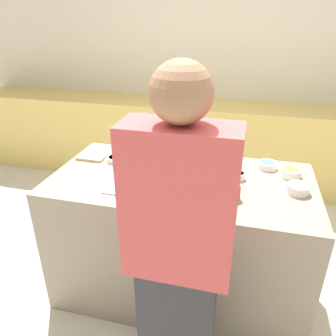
{
  "coord_description": "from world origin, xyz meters",
  "views": [
    {
      "loc": [
        0.38,
        -1.82,
        1.88
      ],
      "look_at": [
        -0.09,
        0.0,
        0.98
      ],
      "focal_mm": 35.0,
      "sensor_mm": 36.0,
      "label": 1
    }
  ],
  "objects_px": {
    "candy_bowl_near_tray_right": "(298,188)",
    "cookbook": "(93,156)",
    "candy_bowl_behind_tray": "(268,165)",
    "baking_tray": "(147,187)",
    "candy_bowl_far_right": "(116,159)",
    "decorative_tree": "(144,135)",
    "candy_bowl_near_tray_left": "(183,159)",
    "person": "(179,258)",
    "candy_bowl_center_rear": "(291,172)",
    "gingerbread_house": "(146,169)",
    "mug": "(234,192)",
    "candy_bowl_front_corner": "(238,175)",
    "candy_bowl_far_left": "(220,158)"
  },
  "relations": [
    {
      "from": "decorative_tree",
      "to": "gingerbread_house",
      "type": "bearing_deg",
      "value": -70.73
    },
    {
      "from": "decorative_tree",
      "to": "person",
      "type": "height_order",
      "value": "person"
    },
    {
      "from": "candy_bowl_center_rear",
      "to": "mug",
      "type": "relative_size",
      "value": 1.53
    },
    {
      "from": "gingerbread_house",
      "to": "cookbook",
      "type": "distance_m",
      "value": 0.63
    },
    {
      "from": "baking_tray",
      "to": "person",
      "type": "height_order",
      "value": "person"
    },
    {
      "from": "baking_tray",
      "to": "candy_bowl_far_right",
      "type": "bearing_deg",
      "value": 136.68
    },
    {
      "from": "candy_bowl_front_corner",
      "to": "mug",
      "type": "height_order",
      "value": "mug"
    },
    {
      "from": "candy_bowl_behind_tray",
      "to": "candy_bowl_near_tray_right",
      "type": "bearing_deg",
      "value": -61.16
    },
    {
      "from": "decorative_tree",
      "to": "candy_bowl_behind_tray",
      "type": "relative_size",
      "value": 3.01
    },
    {
      "from": "gingerbread_house",
      "to": "decorative_tree",
      "type": "distance_m",
      "value": 0.41
    },
    {
      "from": "candy_bowl_front_corner",
      "to": "candy_bowl_near_tray_left",
      "type": "xyz_separation_m",
      "value": [
        -0.39,
        0.16,
        0.01
      ]
    },
    {
      "from": "candy_bowl_near_tray_right",
      "to": "cookbook",
      "type": "height_order",
      "value": "candy_bowl_near_tray_right"
    },
    {
      "from": "candy_bowl_center_rear",
      "to": "candy_bowl_near_tray_right",
      "type": "bearing_deg",
      "value": -83.29
    },
    {
      "from": "candy_bowl_near_tray_left",
      "to": "baking_tray",
      "type": "bearing_deg",
      "value": -108.44
    },
    {
      "from": "gingerbread_house",
      "to": "candy_bowl_far_left",
      "type": "relative_size",
      "value": 2.24
    },
    {
      "from": "baking_tray",
      "to": "candy_bowl_near_tray_right",
      "type": "distance_m",
      "value": 0.89
    },
    {
      "from": "decorative_tree",
      "to": "candy_bowl_front_corner",
      "type": "xyz_separation_m",
      "value": [
        0.66,
        -0.14,
        -0.16
      ]
    },
    {
      "from": "candy_bowl_far_right",
      "to": "candy_bowl_center_rear",
      "type": "bearing_deg",
      "value": 2.72
    },
    {
      "from": "decorative_tree",
      "to": "candy_bowl_near_tray_left",
      "type": "xyz_separation_m",
      "value": [
        0.27,
        0.02,
        -0.16
      ]
    },
    {
      "from": "candy_bowl_front_corner",
      "to": "baking_tray",
      "type": "bearing_deg",
      "value": -154.68
    },
    {
      "from": "decorative_tree",
      "to": "candy_bowl_center_rear",
      "type": "xyz_separation_m",
      "value": [
        0.99,
        -0.02,
        -0.16
      ]
    },
    {
      "from": "gingerbread_house",
      "to": "candy_bowl_near_tray_left",
      "type": "height_order",
      "value": "gingerbread_house"
    },
    {
      "from": "candy_bowl_behind_tray",
      "to": "candy_bowl_near_tray_left",
      "type": "xyz_separation_m",
      "value": [
        -0.58,
        -0.05,
        0.0
      ]
    },
    {
      "from": "candy_bowl_near_tray_right",
      "to": "candy_bowl_near_tray_left",
      "type": "xyz_separation_m",
      "value": [
        -0.74,
        0.25,
        0.0
      ]
    },
    {
      "from": "candy_bowl_front_corner",
      "to": "candy_bowl_behind_tray",
      "type": "relative_size",
      "value": 0.76
    },
    {
      "from": "candy_bowl_behind_tray",
      "to": "cookbook",
      "type": "relative_size",
      "value": 0.64
    },
    {
      "from": "person",
      "to": "candy_bowl_near_tray_left",
      "type": "bearing_deg",
      "value": 101.06
    },
    {
      "from": "candy_bowl_near_tray_left",
      "to": "candy_bowl_far_right",
      "type": "xyz_separation_m",
      "value": [
        -0.46,
        -0.09,
        -0.01
      ]
    },
    {
      "from": "decorative_tree",
      "to": "candy_bowl_front_corner",
      "type": "distance_m",
      "value": 0.69
    },
    {
      "from": "candy_bowl_behind_tray",
      "to": "cookbook",
      "type": "bearing_deg",
      "value": -174.41
    },
    {
      "from": "candy_bowl_near_tray_right",
      "to": "baking_tray",
      "type": "bearing_deg",
      "value": -170.07
    },
    {
      "from": "candy_bowl_center_rear",
      "to": "person",
      "type": "height_order",
      "value": "person"
    },
    {
      "from": "candy_bowl_center_rear",
      "to": "candy_bowl_behind_tray",
      "type": "relative_size",
      "value": 1.05
    },
    {
      "from": "gingerbread_house",
      "to": "candy_bowl_far_left",
      "type": "height_order",
      "value": "gingerbread_house"
    },
    {
      "from": "candy_bowl_center_rear",
      "to": "decorative_tree",
      "type": "bearing_deg",
      "value": 178.78
    },
    {
      "from": "decorative_tree",
      "to": "mug",
      "type": "xyz_separation_m",
      "value": [
        0.65,
        -0.39,
        -0.14
      ]
    },
    {
      "from": "decorative_tree",
      "to": "candy_bowl_behind_tray",
      "type": "bearing_deg",
      "value": 4.71
    },
    {
      "from": "candy_bowl_center_rear",
      "to": "candy_bowl_far_right",
      "type": "relative_size",
      "value": 1.02
    },
    {
      "from": "baking_tray",
      "to": "decorative_tree",
      "type": "bearing_deg",
      "value": 109.21
    },
    {
      "from": "candy_bowl_center_rear",
      "to": "candy_bowl_near_tray_left",
      "type": "height_order",
      "value": "same"
    },
    {
      "from": "candy_bowl_near_tray_left",
      "to": "mug",
      "type": "distance_m",
      "value": 0.56
    },
    {
      "from": "gingerbread_house",
      "to": "decorative_tree",
      "type": "height_order",
      "value": "decorative_tree"
    },
    {
      "from": "candy_bowl_far_left",
      "to": "candy_bowl_behind_tray",
      "type": "distance_m",
      "value": 0.32
    },
    {
      "from": "candy_bowl_behind_tray",
      "to": "mug",
      "type": "relative_size",
      "value": 1.45
    },
    {
      "from": "candy_bowl_far_left",
      "to": "candy_bowl_near_tray_right",
      "type": "xyz_separation_m",
      "value": [
        0.49,
        -0.33,
        0.0
      ]
    },
    {
      "from": "candy_bowl_far_right",
      "to": "cookbook",
      "type": "distance_m",
      "value": 0.19
    },
    {
      "from": "candy_bowl_behind_tray",
      "to": "candy_bowl_center_rear",
      "type": "bearing_deg",
      "value": -32.63
    },
    {
      "from": "candy_bowl_near_tray_left",
      "to": "person",
      "type": "relative_size",
      "value": 0.06
    },
    {
      "from": "cookbook",
      "to": "person",
      "type": "relative_size",
      "value": 0.11
    },
    {
      "from": "candy_bowl_behind_tray",
      "to": "candy_bowl_near_tray_left",
      "type": "distance_m",
      "value": 0.58
    }
  ]
}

